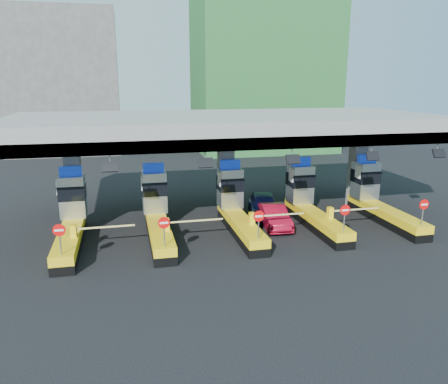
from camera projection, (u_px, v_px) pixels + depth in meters
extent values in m
plane|color=black|center=(236.00, 229.00, 27.96)|extent=(120.00, 120.00, 0.00)
cube|color=slate|center=(226.00, 126.00, 29.26)|extent=(28.00, 12.00, 1.50)
cube|color=#4C4C49|center=(250.00, 143.00, 23.98)|extent=(28.00, 0.60, 0.70)
cube|color=slate|center=(74.00, 185.00, 27.93)|extent=(1.00, 1.00, 5.50)
cube|color=slate|center=(226.00, 177.00, 30.12)|extent=(1.00, 1.00, 5.50)
cube|color=slate|center=(357.00, 171.00, 32.31)|extent=(1.00, 1.00, 5.50)
cylinder|color=slate|center=(110.00, 159.00, 22.48)|extent=(0.06, 0.06, 0.50)
cube|color=black|center=(110.00, 167.00, 22.38)|extent=(0.80, 0.38, 0.54)
cylinder|color=slate|center=(205.00, 156.00, 23.58)|extent=(0.06, 0.06, 0.50)
cube|color=black|center=(206.00, 163.00, 23.47)|extent=(0.80, 0.38, 0.54)
cylinder|color=slate|center=(292.00, 153.00, 24.67)|extent=(0.06, 0.06, 0.50)
cube|color=black|center=(293.00, 159.00, 24.57)|extent=(0.80, 0.38, 0.54)
cylinder|color=slate|center=(371.00, 150.00, 25.76)|extent=(0.06, 0.06, 0.50)
cube|color=black|center=(373.00, 156.00, 25.66)|extent=(0.80, 0.38, 0.54)
cylinder|color=slate|center=(437.00, 147.00, 26.75)|extent=(0.06, 0.06, 0.50)
cube|color=black|center=(439.00, 153.00, 26.64)|extent=(0.80, 0.38, 0.54)
cube|color=black|center=(71.00, 243.00, 24.77)|extent=(1.20, 8.00, 0.50)
cube|color=#E5B70C|center=(70.00, 235.00, 24.65)|extent=(1.20, 8.00, 0.50)
cube|color=#9EA3A8|center=(73.00, 196.00, 26.91)|extent=(1.50, 1.50, 2.60)
cube|color=black|center=(72.00, 191.00, 26.82)|extent=(1.56, 1.56, 0.90)
cube|color=#0C2DBF|center=(70.00, 171.00, 26.52)|extent=(1.30, 0.35, 0.55)
cube|color=white|center=(57.00, 187.00, 26.28)|extent=(0.06, 0.70, 0.90)
cylinder|color=slate|center=(60.00, 242.00, 21.02)|extent=(0.07, 0.07, 1.30)
cylinder|color=red|center=(59.00, 230.00, 20.85)|extent=(0.60, 0.04, 0.60)
cube|color=white|center=(59.00, 230.00, 20.83)|extent=(0.42, 0.02, 0.10)
cube|color=#E5B70C|center=(73.00, 231.00, 23.44)|extent=(0.30, 0.35, 0.70)
cube|color=white|center=(105.00, 227.00, 23.78)|extent=(3.20, 0.08, 0.08)
cube|color=black|center=(159.00, 236.00, 25.86)|extent=(1.20, 8.00, 0.50)
cube|color=#E5B70C|center=(159.00, 228.00, 25.74)|extent=(1.20, 8.00, 0.50)
cube|color=#9EA3A8|center=(154.00, 192.00, 28.00)|extent=(1.50, 1.50, 2.60)
cube|color=black|center=(154.00, 187.00, 27.91)|extent=(1.56, 1.56, 0.90)
cube|color=#0C2DBF|center=(153.00, 167.00, 27.62)|extent=(1.30, 0.35, 0.55)
cube|color=white|center=(141.00, 183.00, 27.37)|extent=(0.06, 0.70, 0.90)
cylinder|color=slate|center=(164.00, 234.00, 22.12)|extent=(0.07, 0.07, 1.30)
cylinder|color=red|center=(164.00, 223.00, 21.94)|extent=(0.60, 0.04, 0.60)
cube|color=white|center=(164.00, 223.00, 21.92)|extent=(0.42, 0.02, 0.10)
cube|color=#E5B70C|center=(167.00, 224.00, 24.53)|extent=(0.30, 0.35, 0.70)
cube|color=white|center=(196.00, 221.00, 24.87)|extent=(3.20, 0.08, 0.08)
cube|color=black|center=(241.00, 230.00, 26.95)|extent=(1.20, 8.00, 0.50)
cube|color=#E5B70C|center=(241.00, 222.00, 26.83)|extent=(1.20, 8.00, 0.50)
cube|color=#9EA3A8|center=(230.00, 187.00, 29.10)|extent=(1.50, 1.50, 2.60)
cube|color=black|center=(230.00, 183.00, 29.00)|extent=(1.56, 1.56, 0.90)
cube|color=#0C2DBF|center=(230.00, 164.00, 28.71)|extent=(1.30, 0.35, 0.55)
cube|color=white|center=(219.00, 179.00, 28.47)|extent=(0.06, 0.70, 0.90)
cylinder|color=slate|center=(258.00, 227.00, 23.21)|extent=(0.07, 0.07, 1.30)
cylinder|color=red|center=(259.00, 216.00, 23.04)|extent=(0.60, 0.04, 0.60)
cube|color=white|center=(259.00, 216.00, 23.01)|extent=(0.42, 0.02, 0.10)
cube|color=#E5B70C|center=(252.00, 218.00, 25.63)|extent=(0.30, 0.35, 0.70)
cube|color=white|center=(278.00, 215.00, 25.96)|extent=(3.20, 0.08, 0.08)
cube|color=black|center=(316.00, 224.00, 28.05)|extent=(1.20, 8.00, 0.50)
cube|color=#E5B70C|center=(316.00, 217.00, 27.92)|extent=(1.20, 8.00, 0.50)
cube|color=#9EA3A8|center=(300.00, 184.00, 30.19)|extent=(1.50, 1.50, 2.60)
cube|color=black|center=(300.00, 179.00, 30.10)|extent=(1.56, 1.56, 0.90)
cube|color=#0C2DBF|center=(301.00, 161.00, 29.80)|extent=(1.30, 0.35, 0.55)
cube|color=white|center=(291.00, 175.00, 29.56)|extent=(0.06, 0.70, 0.90)
cylinder|color=slate|center=(344.00, 220.00, 24.30)|extent=(0.07, 0.07, 1.30)
cylinder|color=red|center=(345.00, 210.00, 24.13)|extent=(0.60, 0.04, 0.60)
cube|color=white|center=(345.00, 210.00, 24.11)|extent=(0.42, 0.02, 0.10)
cube|color=#E5B70C|center=(330.00, 213.00, 26.72)|extent=(0.30, 0.35, 0.70)
cube|color=white|center=(355.00, 209.00, 27.06)|extent=(3.20, 0.08, 0.08)
cube|color=black|center=(385.00, 219.00, 29.14)|extent=(1.20, 8.00, 0.50)
cube|color=#E5B70C|center=(386.00, 212.00, 29.02)|extent=(1.20, 8.00, 0.50)
cube|color=#9EA3A8|center=(365.00, 180.00, 31.28)|extent=(1.50, 1.50, 2.60)
cube|color=black|center=(366.00, 176.00, 31.19)|extent=(1.56, 1.56, 0.90)
cube|color=#0C2DBF|center=(367.00, 158.00, 30.90)|extent=(1.30, 0.35, 0.55)
cube|color=white|center=(358.00, 172.00, 30.65)|extent=(0.06, 0.70, 0.90)
cylinder|color=slate|center=(423.00, 214.00, 25.40)|extent=(0.07, 0.07, 1.30)
cylinder|color=red|center=(424.00, 204.00, 25.22)|extent=(0.60, 0.04, 0.60)
cube|color=white|center=(424.00, 205.00, 25.20)|extent=(0.42, 0.02, 0.10)
cube|color=#E5B70C|center=(402.00, 208.00, 27.81)|extent=(0.30, 0.35, 0.70)
cube|color=white|center=(425.00, 205.00, 28.15)|extent=(3.20, 0.08, 0.08)
cube|color=#1E5926|center=(264.00, 44.00, 57.38)|extent=(18.00, 12.00, 28.00)
cube|color=#4C4C49|center=(63.00, 83.00, 56.70)|extent=(14.00, 10.00, 18.00)
imported|color=black|center=(263.00, 205.00, 30.22)|extent=(3.04, 5.21, 1.67)
imported|color=#A70C26|center=(274.00, 216.00, 28.19)|extent=(1.84, 4.41, 1.42)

